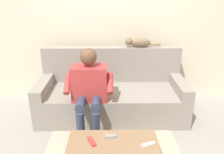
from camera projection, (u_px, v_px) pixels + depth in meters
ground_plane at (112, 144)px, 2.67m from camera, size 8.00×8.00×0.00m
back_wall at (111, 14)px, 3.37m from camera, size 4.92×0.06×2.75m
couch at (112, 95)px, 3.24m from camera, size 2.06×0.83×0.94m
person_solo_seated at (89, 86)px, 2.76m from camera, size 0.59×0.53×1.08m
cat_on_backrest at (138, 42)px, 3.25m from camera, size 0.52×0.12×0.15m
remote_gray at (111, 136)px, 2.23m from camera, size 0.11×0.05×0.02m
remote_red at (92, 141)px, 2.15m from camera, size 0.10×0.15×0.02m
remote_white at (148, 144)px, 2.11m from camera, size 0.14×0.08×0.02m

